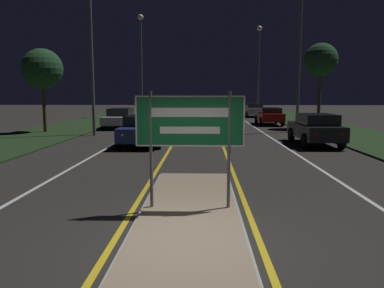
{
  "coord_description": "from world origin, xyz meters",
  "views": [
    {
      "loc": [
        0.27,
        -6.03,
        2.5
      ],
      "look_at": [
        0.0,
        3.22,
        1.26
      ],
      "focal_mm": 35.0,
      "sensor_mm": 36.0,
      "label": 1
    }
  ],
  "objects_px": {
    "car_receding_1": "(269,115)",
    "car_approaching_0": "(143,130)",
    "car_receding_0": "(315,128)",
    "car_approaching_1": "(120,118)",
    "highway_sign": "(190,126)",
    "car_receding_2": "(254,110)",
    "car_receding_3": "(244,108)",
    "streetlight_left_near": "(91,29)",
    "streetlight_right_far": "(259,56)",
    "streetlight_left_far": "(141,49)",
    "streetlight_right_near": "(300,31)",
    "car_approaching_2": "(151,109)"
  },
  "relations": [
    {
      "from": "streetlight_right_far",
      "to": "car_receding_2",
      "type": "distance_m",
      "value": 6.28
    },
    {
      "from": "highway_sign",
      "to": "car_receding_1",
      "type": "xyz_separation_m",
      "value": [
        5.7,
        23.1,
        -1.08
      ]
    },
    {
      "from": "highway_sign",
      "to": "streetlight_right_far",
      "type": "distance_m",
      "value": 36.55
    },
    {
      "from": "streetlight_right_near",
      "to": "car_approaching_1",
      "type": "bearing_deg",
      "value": 168.44
    },
    {
      "from": "highway_sign",
      "to": "streetlight_right_far",
      "type": "height_order",
      "value": "streetlight_right_far"
    },
    {
      "from": "car_receding_1",
      "to": "car_approaching_1",
      "type": "bearing_deg",
      "value": -164.13
    },
    {
      "from": "streetlight_left_near",
      "to": "car_receding_2",
      "type": "bearing_deg",
      "value": 57.53
    },
    {
      "from": "streetlight_left_near",
      "to": "streetlight_right_far",
      "type": "height_order",
      "value": "streetlight_right_far"
    },
    {
      "from": "streetlight_left_far",
      "to": "car_receding_0",
      "type": "distance_m",
      "value": 25.19
    },
    {
      "from": "car_receding_3",
      "to": "car_approaching_2",
      "type": "relative_size",
      "value": 1.1
    },
    {
      "from": "streetlight_left_far",
      "to": "car_receding_2",
      "type": "relative_size",
      "value": 2.38
    },
    {
      "from": "car_approaching_0",
      "to": "car_approaching_1",
      "type": "bearing_deg",
      "value": 108.9
    },
    {
      "from": "highway_sign",
      "to": "streetlight_right_far",
      "type": "relative_size",
      "value": 0.24
    },
    {
      "from": "car_receding_2",
      "to": "car_receding_0",
      "type": "bearing_deg",
      "value": -90.2
    },
    {
      "from": "car_approaching_0",
      "to": "car_approaching_2",
      "type": "height_order",
      "value": "car_approaching_0"
    },
    {
      "from": "streetlight_left_near",
      "to": "car_receding_2",
      "type": "relative_size",
      "value": 2.22
    },
    {
      "from": "highway_sign",
      "to": "car_approaching_2",
      "type": "distance_m",
      "value": 36.06
    },
    {
      "from": "streetlight_left_far",
      "to": "streetlight_right_near",
      "type": "bearing_deg",
      "value": -49.13
    },
    {
      "from": "streetlight_right_far",
      "to": "streetlight_left_near",
      "type": "bearing_deg",
      "value": -121.62
    },
    {
      "from": "car_approaching_2",
      "to": "highway_sign",
      "type": "bearing_deg",
      "value": -80.83
    },
    {
      "from": "car_receding_2",
      "to": "car_approaching_0",
      "type": "relative_size",
      "value": 1.08
    },
    {
      "from": "car_receding_0",
      "to": "car_approaching_0",
      "type": "relative_size",
      "value": 1.06
    },
    {
      "from": "streetlight_left_near",
      "to": "streetlight_left_far",
      "type": "bearing_deg",
      "value": 89.6
    },
    {
      "from": "highway_sign",
      "to": "car_receding_2",
      "type": "bearing_deg",
      "value": 80.12
    },
    {
      "from": "streetlight_left_far",
      "to": "car_approaching_0",
      "type": "relative_size",
      "value": 2.57
    },
    {
      "from": "car_receding_0",
      "to": "car_receding_3",
      "type": "distance_m",
      "value": 30.24
    },
    {
      "from": "streetlight_left_near",
      "to": "streetlight_right_near",
      "type": "relative_size",
      "value": 0.96
    },
    {
      "from": "car_approaching_0",
      "to": "streetlight_left_far",
      "type": "bearing_deg",
      "value": 99.37
    },
    {
      "from": "car_receding_2",
      "to": "car_receding_3",
      "type": "height_order",
      "value": "car_receding_2"
    },
    {
      "from": "streetlight_left_near",
      "to": "car_approaching_0",
      "type": "relative_size",
      "value": 2.39
    },
    {
      "from": "highway_sign",
      "to": "car_approaching_2",
      "type": "xyz_separation_m",
      "value": [
        -5.74,
        35.58,
        -1.1
      ]
    },
    {
      "from": "car_receding_1",
      "to": "car_approaching_0",
      "type": "bearing_deg",
      "value": -123.41
    },
    {
      "from": "streetlight_left_far",
      "to": "car_receding_1",
      "type": "relative_size",
      "value": 2.44
    },
    {
      "from": "car_receding_0",
      "to": "car_receding_3",
      "type": "bearing_deg",
      "value": 90.51
    },
    {
      "from": "car_approaching_1",
      "to": "car_receding_1",
      "type": "bearing_deg",
      "value": 15.87
    },
    {
      "from": "car_receding_3",
      "to": "car_approaching_0",
      "type": "bearing_deg",
      "value": -105.01
    },
    {
      "from": "car_receding_0",
      "to": "car_receding_1",
      "type": "distance_m",
      "value": 12.29
    },
    {
      "from": "car_receding_1",
      "to": "highway_sign",
      "type": "bearing_deg",
      "value": -103.87
    },
    {
      "from": "streetlight_right_far",
      "to": "car_receding_0",
      "type": "bearing_deg",
      "value": -91.68
    },
    {
      "from": "streetlight_left_far",
      "to": "car_receding_3",
      "type": "xyz_separation_m",
      "value": [
        11.77,
        9.04,
        -6.4
      ]
    },
    {
      "from": "car_receding_1",
      "to": "car_approaching_1",
      "type": "height_order",
      "value": "car_approaching_1"
    },
    {
      "from": "car_approaching_0",
      "to": "car_approaching_2",
      "type": "relative_size",
      "value": 1.01
    },
    {
      "from": "car_receding_3",
      "to": "car_receding_0",
      "type": "bearing_deg",
      "value": -89.49
    },
    {
      "from": "streetlight_left_near",
      "to": "car_receding_3",
      "type": "height_order",
      "value": "streetlight_left_near"
    },
    {
      "from": "streetlight_right_far",
      "to": "car_receding_3",
      "type": "bearing_deg",
      "value": 100.37
    },
    {
      "from": "car_receding_2",
      "to": "car_receding_1",
      "type": "bearing_deg",
      "value": -91.07
    },
    {
      "from": "car_receding_1",
      "to": "car_receding_2",
      "type": "xyz_separation_m",
      "value": [
        0.2,
        10.82,
        0.02
      ]
    },
    {
      "from": "car_approaching_1",
      "to": "car_approaching_2",
      "type": "bearing_deg",
      "value": 89.57
    },
    {
      "from": "streetlight_right_near",
      "to": "car_receding_3",
      "type": "bearing_deg",
      "value": 92.35
    },
    {
      "from": "streetlight_left_far",
      "to": "car_receding_3",
      "type": "height_order",
      "value": "streetlight_left_far"
    }
  ]
}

